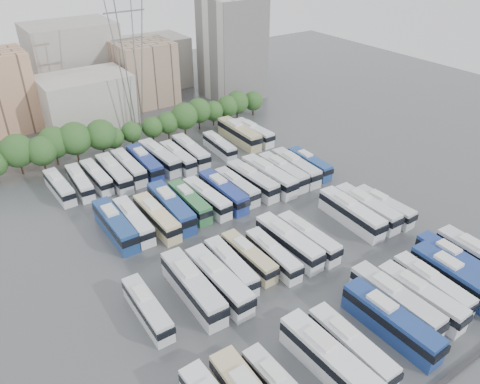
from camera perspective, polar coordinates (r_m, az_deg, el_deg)
ground at (r=74.04m, az=2.01°, el=-5.55°), size 220.00×220.00×0.00m
tree_line at (r=103.39m, az=-13.44°, el=7.52°), size 65.00×7.89×8.51m
city_buildings at (r=128.08m, az=-20.68°, el=12.54°), size 102.00×35.00×20.00m
apartment_tower at (r=130.40m, az=-0.96°, el=17.09°), size 14.00×14.00×26.00m
electricity_pylon at (r=107.78m, az=-13.42°, el=16.48°), size 9.00×6.91×33.83m
bus_r0_s4 at (r=54.90m, az=10.88°, el=-19.49°), size 3.46×13.66×4.25m
bus_r0_s5 at (r=56.95m, az=13.40°, el=-17.85°), size 2.69×12.09×3.79m
bus_r0_s7 at (r=60.59m, az=17.93°, el=-14.75°), size 3.28×13.43×4.19m
bus_r0_s8 at (r=63.40m, az=18.39°, el=-12.47°), size 2.95×13.12×4.11m
bus_r0_s9 at (r=65.27m, az=21.14°, el=-11.79°), size 3.10×12.35×3.85m
bus_r0_s10 at (r=67.66m, az=22.37°, el=-10.45°), size 3.10×11.80×3.67m
bus_r0_s11 at (r=69.64m, az=24.85°, el=-9.52°), size 3.30×13.41×4.18m
bus_r0_s12 at (r=72.73m, az=24.79°, el=-7.80°), size 3.10×12.27×3.82m
bus_r0_s13 at (r=74.75m, az=27.18°, el=-7.21°), size 3.33×13.18×4.10m
bus_r1_s0 at (r=60.96m, az=-11.23°, el=-13.73°), size 2.53×10.99×3.44m
bus_r1_s2 at (r=62.39m, az=-5.76°, el=-11.41°), size 3.31×13.65×4.26m
bus_r1_s3 at (r=63.19m, az=-2.65°, el=-10.70°), size 3.04×13.14×4.11m
bus_r1_s4 at (r=65.84m, az=-1.12°, el=-8.97°), size 2.97×11.41×3.55m
bus_r1_s5 at (r=67.54m, az=1.07°, el=-7.84°), size 2.61×11.00×3.44m
bus_r1_s6 at (r=67.97m, az=4.05°, el=-7.63°), size 2.71×11.09×3.46m
bus_r1_s7 at (r=70.22m, az=5.95°, el=-6.03°), size 3.13×12.81×4.00m
bus_r1_s8 at (r=71.62m, az=8.29°, el=-5.52°), size 2.89×11.87×3.70m
bus_r1_s11 at (r=78.22m, az=13.41°, el=-2.49°), size 3.43×13.22×4.11m
bus_r1_s12 at (r=80.28m, az=15.19°, el=-1.87°), size 2.83×12.74×3.99m
bus_r1_s13 at (r=81.91m, az=17.13°, el=-1.68°), size 2.85×11.37×3.54m
bus_r2_s1 at (r=75.95m, az=-15.00°, el=-3.86°), size 2.85×12.94×4.06m
bus_r2_s2 at (r=76.51m, az=-12.86°, el=-3.42°), size 2.80×11.84×3.70m
bus_r2_s3 at (r=76.47m, az=-10.11°, el=-3.03°), size 2.85×12.31×3.85m
bus_r2_s4 at (r=78.32m, az=-8.41°, el=-1.81°), size 3.50×13.65×4.25m
bus_r2_s5 at (r=79.92m, az=-6.18°, el=-1.15°), size 2.74×11.75×3.68m
bus_r2_s6 at (r=80.68m, az=-4.06°, el=-0.69°), size 3.15×11.96×3.72m
bus_r2_s7 at (r=82.11m, az=-2.06°, el=0.08°), size 2.78×12.66×3.97m
bus_r2_s8 at (r=84.02m, az=-0.40°, el=0.71°), size 2.65×11.36×3.55m
bus_r2_s9 at (r=85.55m, az=1.51°, el=1.45°), size 3.31×12.78×3.98m
bus_r2_s10 at (r=86.91m, az=3.52°, el=1.99°), size 3.33×13.55×4.22m
bus_r2_s11 at (r=88.91m, az=5.22°, el=2.51°), size 2.74×12.49×3.92m
bus_r2_s12 at (r=90.73m, az=6.80°, el=3.04°), size 3.26×12.67×3.94m
bus_r2_s13 at (r=92.98m, az=8.46°, el=3.48°), size 2.76×11.20×3.49m
bus_r3_s0 at (r=90.04m, az=-21.15°, el=0.62°), size 2.81×11.14×3.47m
bus_r3_s1 at (r=90.33m, az=-18.94°, el=1.17°), size 2.88×11.17×3.48m
bus_r3_s2 at (r=91.26m, az=-17.09°, el=1.82°), size 2.64×11.15×3.48m
bus_r3_s3 at (r=91.04m, az=-15.10°, el=2.25°), size 2.95×12.79×4.00m
bus_r3_s4 at (r=92.82m, az=-13.41°, el=2.99°), size 2.71×12.12×3.80m
bus_r3_s5 at (r=93.59m, az=-11.55°, el=3.53°), size 3.12×12.77×3.98m
bus_r3_s6 at (r=95.18m, az=-9.78°, el=4.23°), size 3.46×13.09×4.07m
bus_r3_s7 at (r=95.17m, az=-7.59°, el=4.27°), size 2.54×11.56×3.63m
bus_r3_s8 at (r=96.89m, az=-6.02°, el=4.97°), size 3.28×12.65×3.93m
bus_r3_s10 at (r=99.49m, az=-2.53°, el=5.67°), size 2.87×10.94×3.40m
bus_r3_s12 at (r=104.15m, az=-0.10°, el=7.16°), size 3.16×13.73×4.30m
bus_r3_s13 at (r=105.45m, az=1.63°, el=7.30°), size 3.15×12.11×3.77m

